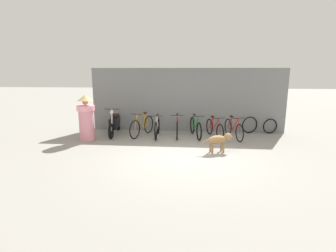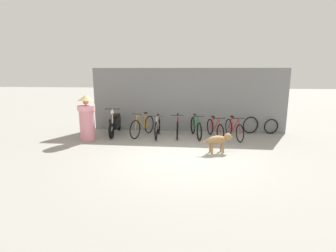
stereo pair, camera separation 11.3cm
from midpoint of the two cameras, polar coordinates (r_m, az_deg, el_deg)
name	(u,v)px [view 2 (the right image)]	position (r m, az deg, el deg)	size (l,w,h in m)	color
ground_plane	(183,157)	(7.83, 3.81, -6.77)	(60.00, 60.00, 0.00)	gray
shop_wall_back	(188,100)	(10.98, 4.61, 5.67)	(7.99, 0.20, 2.61)	slate
bicycle_0	(143,126)	(10.24, -5.26, -0.05)	(0.66, 1.68, 0.93)	black
bicycle_1	(158,128)	(10.04, -1.98, -0.37)	(0.46, 1.66, 0.89)	black
bicycle_2	(178,127)	(10.10, 2.40, -0.26)	(0.46, 1.64, 0.90)	black
bicycle_3	(196,128)	(10.09, 6.41, -0.39)	(0.54, 1.73, 0.88)	black
bicycle_4	(215,129)	(10.09, 10.49, -0.62)	(0.61, 1.60, 0.83)	black
bicycle_5	(234,129)	(10.12, 14.47, -0.69)	(0.56, 1.68, 0.85)	black
motorcycle	(115,124)	(10.65, -11.13, 0.51)	(0.58, 1.98, 1.09)	black
stray_dog	(219,140)	(8.31, 11.47, -2.96)	(1.03, 0.52, 0.60)	#997247
person_in_robes	(87,117)	(9.93, -16.96, 1.82)	(0.89, 0.89, 1.66)	pink
spare_tire_left	(251,125)	(11.12, 17.80, 0.18)	(0.66, 0.27, 0.69)	black
spare_tire_right	(271,126)	(11.34, 21.79, -0.08)	(0.60, 0.19, 0.61)	black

